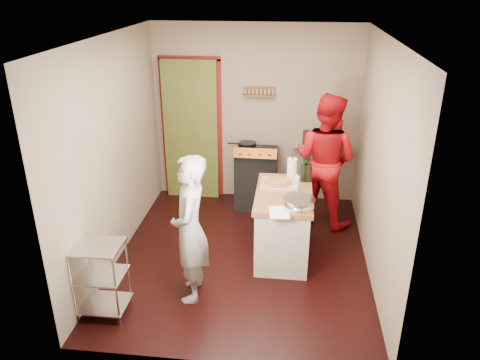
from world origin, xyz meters
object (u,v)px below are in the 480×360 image
wire_shelving (101,276)px  person_red (325,160)px  stove (256,177)px  person_stripe (190,229)px  island (283,222)px

wire_shelving → person_red: size_ratio=0.44×
stove → person_stripe: person_stripe is taller
person_red → person_stripe: bearing=82.9°
wire_shelving → island: (1.77, 1.30, 0.01)m
island → person_red: bearing=61.7°
stove → island: 1.39m
island → person_stripe: size_ratio=0.77×
wire_shelving → person_stripe: 0.99m
island → stove: bearing=108.3°
stove → wire_shelving: size_ratio=1.26×
island → person_stripe: bearing=-135.7°
stove → person_stripe: (-0.49, -2.23, 0.35)m
wire_shelving → person_red: person_red is taller
island → person_stripe: person_stripe is taller
stove → person_red: (0.95, -0.37, 0.45)m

